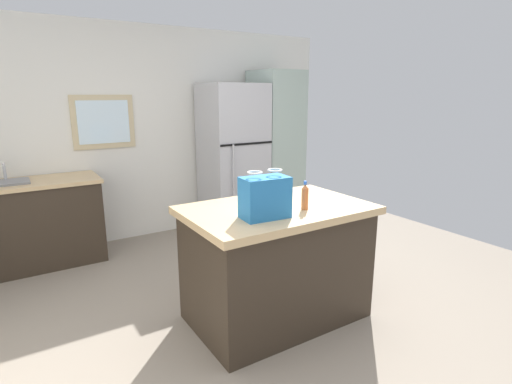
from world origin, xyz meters
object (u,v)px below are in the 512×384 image
kitchen_island (277,262)px  small_box (271,196)px  bottle (305,197)px  tall_cabinet (276,148)px  shopping_bag (265,197)px  refrigerator (233,159)px

kitchen_island → small_box: bearing=79.7°
bottle → tall_cabinet: bearing=59.6°
shopping_bag → kitchen_island: bearing=37.9°
kitchen_island → small_box: 0.52m
kitchen_island → bottle: bearing=-54.9°
tall_cabinet → small_box: bearing=-126.0°
shopping_bag → bottle: size_ratio=1.56×
tall_cabinet → shopping_bag: tall_cabinet is taller
kitchen_island → tall_cabinet: (1.45, 2.09, 0.56)m
shopping_bag → tall_cabinet: bearing=53.5°
shopping_bag → small_box: bearing=50.0°
kitchen_island → shopping_bag: (-0.23, -0.18, 0.60)m
refrigerator → bottle: 2.36m
shopping_bag → bottle: shopping_bag is taller
kitchen_island → small_box: small_box is taller
tall_cabinet → refrigerator: bearing=-180.0°
kitchen_island → shopping_bag: bearing=-142.1°
kitchen_island → refrigerator: bearing=69.4°
refrigerator → shopping_bag: refrigerator is taller
kitchen_island → shopping_bag: 0.67m
refrigerator → small_box: size_ratio=14.40×
small_box → bottle: 0.32m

